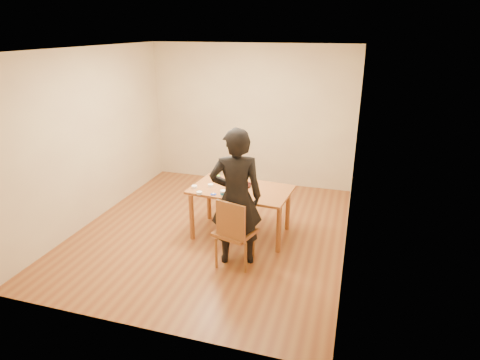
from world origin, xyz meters
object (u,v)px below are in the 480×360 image
(person, at_px, (236,198))
(dining_chair, at_px, (235,232))
(cake, at_px, (240,182))
(dining_table, at_px, (241,190))
(cake_plate, at_px, (240,185))

(person, bearing_deg, dining_chair, 71.21)
(dining_chair, relative_size, cake, 2.20)
(dining_table, relative_size, person, 0.78)
(cake, relative_size, person, 0.11)
(cake_plate, bearing_deg, dining_table, -68.19)
(dining_table, distance_m, person, 0.77)
(cake_plate, bearing_deg, person, -77.04)
(dining_chair, height_order, person, person)
(dining_table, bearing_deg, cake, 117.01)
(dining_table, xyz_separation_m, cake, (-0.04, 0.11, 0.08))
(dining_table, relative_size, dining_chair, 3.10)
(cake_plate, bearing_deg, cake, 0.00)
(cake_plate, distance_m, person, 0.87)
(dining_table, relative_size, cake_plate, 4.48)
(cake, distance_m, person, 0.87)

